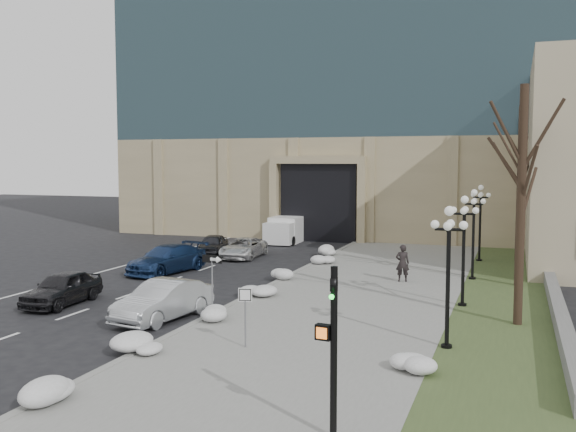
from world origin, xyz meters
name	(u,v)px	position (x,y,z in m)	size (l,w,h in m)	color
ground	(125,380)	(0.00, 0.00, 0.00)	(160.00, 160.00, 0.00)	black
sidewalk	(359,292)	(3.50, 14.00, 0.06)	(9.00, 40.00, 0.12)	gray
curb	(270,286)	(-1.00, 14.00, 0.07)	(0.30, 40.00, 0.14)	gray
grass_strip	(505,302)	(10.00, 14.00, 0.05)	(4.00, 40.00, 0.10)	#3A4C26
stone_wall	(552,290)	(12.00, 16.00, 0.35)	(0.50, 30.00, 0.70)	gray
office_tower	(377,25)	(-2.01, 43.58, 18.49)	(40.00, 24.70, 36.00)	tan
car_a	(62,288)	(-8.07, 7.33, 0.72)	(1.71, 4.25, 1.45)	black
car_b	(163,301)	(-2.56, 6.44, 0.77)	(1.63, 4.67, 1.54)	#B2B5BA
car_c	(167,259)	(-7.90, 15.89, 0.77)	(2.15, 5.29, 1.53)	navy
car_d	(243,248)	(-6.10, 22.38, 0.63)	(2.10, 4.54, 1.26)	silver
car_e	(212,245)	(-8.59, 22.95, 0.67)	(1.59, 3.94, 1.34)	#2C2C31
pedestrian	(402,263)	(5.01, 17.00, 1.06)	(0.69, 0.45, 1.89)	black
box_truck	(288,229)	(-6.16, 31.21, 0.95)	(2.43, 6.26, 1.96)	silver
one_way_sign	(215,267)	(-0.75, 7.35, 2.07)	(0.94, 0.29, 2.51)	slate
keep_sign	(245,305)	(2.09, 3.75, 1.54)	(0.44, 0.16, 2.09)	slate
traffic_signal	(332,356)	(6.61, -1.92, 1.96)	(0.67, 0.90, 3.94)	black
snow_clump_a	(55,397)	(-0.47, -2.38, 0.30)	(1.10, 1.60, 0.36)	silver
snow_clump_b	(147,344)	(-0.84, 2.49, 0.30)	(1.10, 1.60, 0.36)	silver
snow_clump_c	(214,315)	(-0.49, 6.72, 0.30)	(1.10, 1.60, 0.36)	silver
snow_clump_d	(257,292)	(-0.64, 11.37, 0.30)	(1.10, 1.60, 0.36)	silver
snow_clump_e	(284,276)	(-0.84, 15.59, 0.30)	(1.10, 1.60, 0.36)	silver
snow_clump_f	(323,261)	(-0.33, 20.97, 0.30)	(1.10, 1.60, 0.36)	silver
snow_clump_g	(330,253)	(-0.90, 24.44, 0.30)	(1.10, 1.60, 0.36)	silver
snow_clump_h	(409,365)	(7.53, 3.14, 0.30)	(1.10, 1.60, 0.36)	silver
lamppost_a	(448,258)	(8.30, 6.00, 3.07)	(1.18, 1.18, 4.76)	black
lamppost_b	(464,236)	(8.30, 12.50, 3.07)	(1.18, 1.18, 4.76)	black
lamppost_c	(474,222)	(8.30, 19.00, 3.07)	(1.18, 1.18, 4.76)	black
lamppost_d	(480,212)	(8.30, 25.50, 3.07)	(1.18, 1.18, 4.76)	black
tree_near	(522,171)	(10.50, 10.00, 5.83)	(3.20, 3.20, 9.00)	black
tree_mid	(521,176)	(10.50, 18.00, 5.50)	(3.20, 3.20, 8.50)	black
tree_far	(520,162)	(10.50, 26.00, 6.15)	(3.20, 3.20, 9.50)	black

